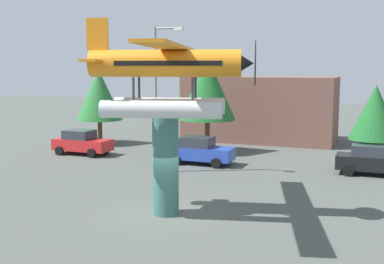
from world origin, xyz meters
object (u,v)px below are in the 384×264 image
Objects in this scene: tree_center_back at (375,112)px; storefront_building at (260,109)px; car_mid_blue at (200,151)px; streetlight_primary at (158,90)px; display_pedestal at (166,166)px; car_far_black at (373,160)px; floatplane_monument at (168,75)px; car_near_red at (82,142)px; tree_east at (207,88)px; tree_west at (99,95)px.

storefront_building is at bearing 135.23° from tree_center_back.
streetlight_primary reaches higher than car_mid_blue.
tree_center_back reaches higher than display_pedestal.
display_pedestal is at bearing -86.78° from storefront_building.
display_pedestal is at bearing -121.97° from tree_center_back.
storefront_building reaches higher than car_far_black.
tree_center_back is at bearing 43.64° from floatplane_monument.
car_near_red is 0.60× the size of tree_east.
car_near_red is at bearing 179.42° from car_mid_blue.
display_pedestal is 0.99× the size of car_mid_blue.
floatplane_monument is at bearing -121.62° from tree_center_back.
tree_west reaches higher than car_mid_blue.
tree_east reaches higher than display_pedestal.
tree_center_back is at bearing 25.26° from streetlight_primary.
car_far_black is 3.12m from tree_center_back.
tree_center_back reaches higher than car_near_red.
car_far_black is 0.69× the size of tree_west.
tree_east is (-3.45, 14.72, 2.61)m from display_pedestal.
tree_east reaches higher than storefront_building.
tree_west reaches higher than tree_center_back.
storefront_building is (2.57, 14.74, -2.18)m from streetlight_primary.
tree_east reaches higher than car_far_black.
display_pedestal is at bearing -76.80° from tree_east.
car_near_red is at bearing 157.25° from streetlight_primary.
tree_center_back is at bearing 13.21° from car_mid_blue.
display_pedestal is 0.99× the size of car_far_black.
floatplane_monument is at bearing -76.32° from car_mid_blue.
display_pedestal is 8.66m from streetlight_primary.
display_pedestal is 0.33× the size of storefront_building.
car_far_black is 0.49× the size of streetlight_primary.
floatplane_monument is 16.40m from car_near_red.
streetlight_primary reaches higher than display_pedestal.
display_pedestal is 15.19m from tree_center_back.
car_near_red is 1.00× the size of car_far_black.
car_mid_blue is at bearing 65.78° from streetlight_primary.
display_pedestal is 22.04m from storefront_building.
car_far_black is 0.81× the size of tree_center_back.
storefront_building is (-1.24, 22.00, 0.63)m from display_pedestal.
tree_center_back is at bearing 58.03° from display_pedestal.
tree_center_back is (9.24, -9.17, 0.77)m from storefront_building.
display_pedestal is at bearing -42.37° from car_near_red.
display_pedestal is 0.81× the size of tree_center_back.
car_near_red is 9.25m from streetlight_primary.
floatplane_monument is at bearing -49.11° from tree_west.
car_near_red is at bearing -173.13° from tree_center_back.
floatplane_monument is 15.16m from tree_east.
tree_center_back is at bearing -6.17° from tree_west.
car_near_red is at bearing 137.63° from display_pedestal.
car_near_red is (-11.49, 10.48, -1.21)m from display_pedestal.
car_far_black is 13.09m from streetlight_primary.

